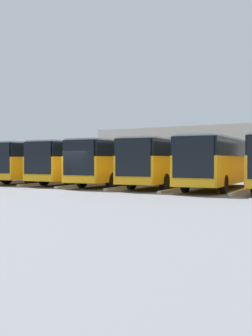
{
  "coord_description": "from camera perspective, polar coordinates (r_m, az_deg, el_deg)",
  "views": [
    {
      "loc": [
        -17.37,
        21.15,
        1.9
      ],
      "look_at": [
        -0.34,
        -5.88,
        1.32
      ],
      "focal_mm": 45.0,
      "sensor_mm": 36.0,
      "label": 1
    }
  ],
  "objects": [
    {
      "name": "ground_plane",
      "position": [
        27.43,
        -7.17,
        -2.94
      ],
      "size": [
        600.0,
        600.0,
        0.0
      ],
      "primitive_type": "plane",
      "color": "slate"
    },
    {
      "name": "curb_divider_0",
      "position": [
        26.76,
        15.65,
        -2.91
      ],
      "size": [
        1.05,
        7.69,
        0.15
      ],
      "primitive_type": "cube",
      "rotation": [
        0.0,
        0.0,
        0.11
      ],
      "color": "#B2B2AD",
      "rests_on": "ground_plane"
    },
    {
      "name": "bus_1",
      "position": [
        28.35,
        12.52,
        0.93
      ],
      "size": [
        3.82,
        12.0,
        3.34
      ],
      "rotation": [
        0.0,
        0.0,
        0.11
      ],
      "color": "orange",
      "rests_on": "ground_plane"
    },
    {
      "name": "curb_divider_1",
      "position": [
        27.54,
        7.44,
        -2.77
      ],
      "size": [
        1.05,
        7.69,
        0.15
      ],
      "primitive_type": "cube",
      "rotation": [
        0.0,
        0.0,
        0.11
      ],
      "color": "#B2B2AD",
      "rests_on": "ground_plane"
    },
    {
      "name": "bus_2",
      "position": [
        30.12,
        5.68,
        0.95
      ],
      "size": [
        3.82,
        12.0,
        3.34
      ],
      "rotation": [
        0.0,
        0.0,
        0.11
      ],
      "color": "orange",
      "rests_on": "ground_plane"
    },
    {
      "name": "curb_divider_2",
      "position": [
        29.6,
        0.76,
        -2.5
      ],
      "size": [
        1.05,
        7.69,
        0.15
      ],
      "primitive_type": "cube",
      "rotation": [
        0.0,
        0.0,
        0.11
      ],
      "color": "#B2B2AD",
      "rests_on": "ground_plane"
    },
    {
      "name": "bus_3",
      "position": [
        31.89,
        -0.78,
        0.96
      ],
      "size": [
        3.82,
        12.0,
        3.34
      ],
      "rotation": [
        0.0,
        0.0,
        0.11
      ],
      "color": "orange",
      "rests_on": "ground_plane"
    },
    {
      "name": "curb_divider_3",
      "position": [
        31.65,
        -5.47,
        -2.28
      ],
      "size": [
        1.05,
        7.69,
        0.15
      ],
      "primitive_type": "cube",
      "rotation": [
        0.0,
        0.0,
        0.11
      ],
      "color": "#B2B2AD",
      "rests_on": "ground_plane"
    },
    {
      "name": "bus_4",
      "position": [
        34.46,
        -5.89,
        0.96
      ],
      "size": [
        3.82,
        12.0,
        3.34
      ],
      "rotation": [
        0.0,
        0.0,
        0.11
      ],
      "color": "orange",
      "rests_on": "ground_plane"
    },
    {
      "name": "curb_divider_4",
      "position": [
        34.44,
        -10.24,
        -2.02
      ],
      "size": [
        1.05,
        7.69,
        0.15
      ],
      "primitive_type": "cube",
      "rotation": [
        0.0,
        0.0,
        0.11
      ],
      "color": "#B2B2AD",
      "rests_on": "ground_plane"
    },
    {
      "name": "bus_5",
      "position": [
        36.92,
        -10.77,
        0.95
      ],
      "size": [
        3.82,
        12.0,
        3.34
      ],
      "rotation": [
        0.0,
        0.0,
        0.11
      ],
      "color": "orange",
      "rests_on": "ground_plane"
    },
    {
      "name": "curb_divider_5",
      "position": [
        37.11,
        -14.81,
        -1.82
      ],
      "size": [
        1.05,
        7.69,
        0.15
      ],
      "primitive_type": "cube",
      "rotation": [
        0.0,
        0.0,
        0.11
      ],
      "color": "#B2B2AD",
      "rests_on": "ground_plane"
    },
    {
      "name": "bus_6",
      "position": [
        39.9,
        -14.56,
        0.94
      ],
      "size": [
        3.82,
        12.0,
        3.34
      ],
      "rotation": [
        0.0,
        0.0,
        0.11
      ],
      "color": "orange",
      "rests_on": "ground_plane"
    },
    {
      "name": "station_building",
      "position": [
        49.01,
        11.47,
        2.1
      ],
      "size": [
        25.69,
        11.51,
        5.59
      ],
      "color": "beige",
      "rests_on": "ground_plane"
    }
  ]
}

